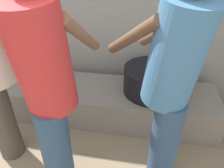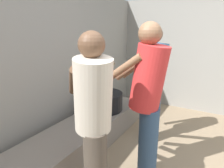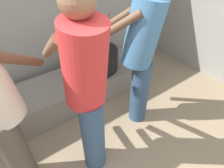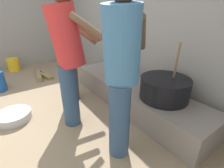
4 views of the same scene
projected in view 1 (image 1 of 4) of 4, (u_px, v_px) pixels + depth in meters
name	position (u px, v px, depth m)	size (l,w,h in m)	color
block_enclosure_rear	(62.00, 5.00, 2.37)	(5.67, 0.20, 2.12)	gray
hearth_ledge	(100.00, 101.00, 2.33)	(2.43, 0.60, 0.35)	slate
cooking_pot_main	(153.00, 80.00, 2.12)	(0.59, 0.59, 0.72)	black
cook_in_red_shirt	(47.00, 86.00, 1.21)	(0.38, 0.69, 1.61)	navy
cook_in_blue_shirt	(171.00, 82.00, 1.27)	(0.68, 0.71, 1.59)	navy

